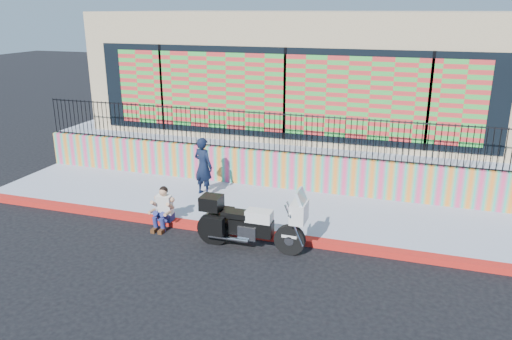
% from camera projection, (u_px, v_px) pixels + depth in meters
% --- Properties ---
extents(ground, '(90.00, 90.00, 0.00)m').
position_uv_depth(ground, '(240.00, 234.00, 12.39)').
color(ground, black).
rests_on(ground, ground).
extents(red_curb, '(16.00, 0.30, 0.15)m').
position_uv_depth(red_curb, '(240.00, 232.00, 12.37)').
color(red_curb, '#B00C1B').
rests_on(red_curb, ground).
extents(sidewalk, '(16.00, 3.00, 0.15)m').
position_uv_depth(sidewalk, '(260.00, 208.00, 13.86)').
color(sidewalk, '#979FB5').
rests_on(sidewalk, ground).
extents(mural_wall, '(16.00, 0.20, 1.10)m').
position_uv_depth(mural_wall, '(276.00, 169.00, 15.11)').
color(mural_wall, '#EA3D73').
rests_on(mural_wall, sidewalk).
extents(metal_fence, '(15.80, 0.04, 1.20)m').
position_uv_depth(metal_fence, '(276.00, 133.00, 14.76)').
color(metal_fence, black).
rests_on(metal_fence, mural_wall).
extents(elevated_platform, '(16.00, 10.00, 1.25)m').
position_uv_depth(elevated_platform, '(311.00, 134.00, 19.75)').
color(elevated_platform, '#979FB5').
rests_on(elevated_platform, ground).
extents(storefront_building, '(14.00, 8.06, 4.00)m').
position_uv_depth(storefront_building, '(312.00, 67.00, 18.74)').
color(storefront_building, tan).
rests_on(storefront_building, elevated_platform).
extents(police_motorcycle, '(2.56, 0.85, 1.60)m').
position_uv_depth(police_motorcycle, '(249.00, 222.00, 11.48)').
color(police_motorcycle, black).
rests_on(police_motorcycle, ground).
extents(police_officer, '(0.72, 0.58, 1.71)m').
position_uv_depth(police_officer, '(203.00, 166.00, 14.41)').
color(police_officer, black).
rests_on(police_officer, sidewalk).
extents(seated_man, '(0.54, 0.71, 1.06)m').
position_uv_depth(seated_man, '(162.00, 212.00, 12.61)').
color(seated_man, navy).
rests_on(seated_man, ground).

